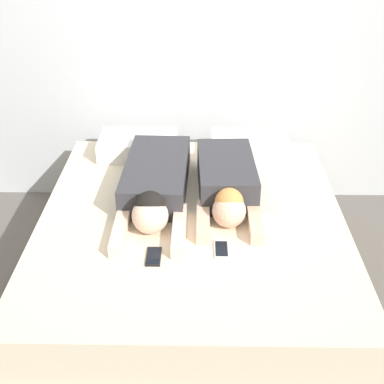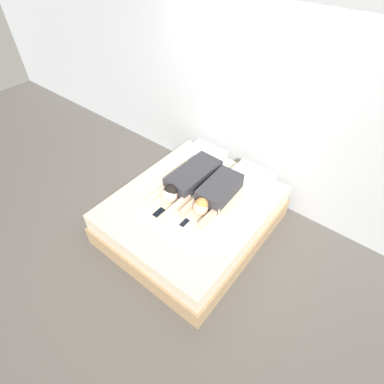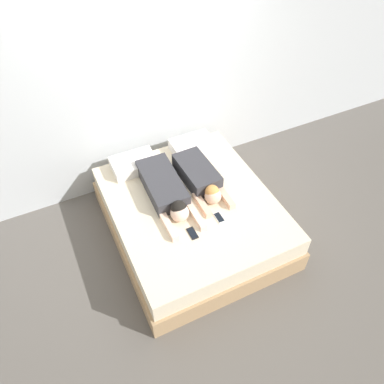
% 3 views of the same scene
% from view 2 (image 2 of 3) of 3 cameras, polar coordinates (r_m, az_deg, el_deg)
% --- Properties ---
extents(ground_plane, '(12.00, 12.00, 0.00)m').
position_cam_2_polar(ground_plane, '(4.07, 0.00, -6.78)').
color(ground_plane, '#5B5651').
extents(wall_back, '(12.00, 0.06, 2.60)m').
position_cam_2_polar(wall_back, '(4.01, 10.84, 15.75)').
color(wall_back, silver).
rests_on(wall_back, ground_plane).
extents(bed, '(1.77, 2.03, 0.52)m').
position_cam_2_polar(bed, '(3.87, 0.00, -4.39)').
color(bed, tan).
rests_on(bed, ground_plane).
extents(pillow_head_left, '(0.52, 0.35, 0.13)m').
position_cam_2_polar(pillow_head_left, '(4.28, 2.52, 7.17)').
color(pillow_head_left, white).
rests_on(pillow_head_left, bed).
extents(pillow_head_right, '(0.52, 0.35, 0.13)m').
position_cam_2_polar(pillow_head_right, '(3.98, 11.42, 2.89)').
color(pillow_head_right, white).
rests_on(pillow_head_right, bed).
extents(person_left, '(0.39, 1.12, 0.23)m').
position_cam_2_polar(person_left, '(3.82, -0.78, 2.37)').
color(person_left, '#333338').
rests_on(person_left, bed).
extents(person_right, '(0.35, 0.90, 0.21)m').
position_cam_2_polar(person_right, '(3.64, 4.42, -0.28)').
color(person_right, '#333338').
rests_on(person_right, bed).
extents(cell_phone_left, '(0.07, 0.15, 0.01)m').
position_cam_2_polar(cell_phone_left, '(3.56, -6.34, -3.86)').
color(cell_phone_left, black).
rests_on(cell_phone_left, bed).
extents(cell_phone_right, '(0.07, 0.15, 0.01)m').
position_cam_2_polar(cell_phone_right, '(3.44, -1.43, -5.90)').
color(cell_phone_right, silver).
rests_on(cell_phone_right, bed).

